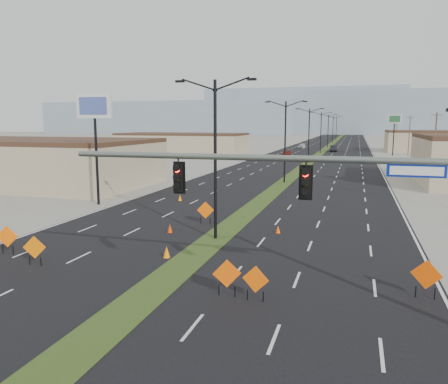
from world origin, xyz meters
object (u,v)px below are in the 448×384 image
(streetlight_1, at_px, (285,139))
(cone_1, at_px, (167,252))
(pole_sign_east_far, at_px, (395,122))
(cone_3, at_px, (180,198))
(streetlight_3, at_px, (321,131))
(pole_sign_west, at_px, (95,114))
(car_mid, at_px, (334,148))
(construction_sign_1, at_px, (34,248))
(construction_sign_3, at_px, (227,275))
(cone_2, at_px, (278,229))
(streetlight_6, at_px, (336,128))
(signal_mast, at_px, (358,197))
(streetlight_0, at_px, (215,155))
(car_far, at_px, (302,146))
(cone_0, at_px, (170,228))
(streetlight_4, at_px, (328,130))
(construction_sign_4, at_px, (255,281))
(streetlight_5, at_px, (333,128))
(construction_sign_0, at_px, (7,238))
(construction_sign_2, at_px, (205,211))
(streetlight_2, at_px, (309,134))
(construction_sign_5, at_px, (426,276))

(streetlight_1, relative_size, cone_1, 15.25)
(pole_sign_east_far, bearing_deg, cone_3, -86.74)
(streetlight_3, distance_m, pole_sign_west, 76.93)
(car_mid, height_order, pole_sign_west, pole_sign_west)
(streetlight_1, relative_size, construction_sign_1, 6.27)
(construction_sign_3, relative_size, cone_2, 3.05)
(streetlight_6, bearing_deg, construction_sign_1, -92.40)
(cone_1, relative_size, pole_sign_west, 0.07)
(signal_mast, height_order, pole_sign_west, pole_sign_west)
(car_mid, height_order, pole_sign_east_far, pole_sign_east_far)
(streetlight_0, xyz_separation_m, car_far, (-6.80, 103.60, -4.73))
(construction_sign_1, distance_m, cone_0, 9.31)
(streetlight_4, height_order, construction_sign_4, streetlight_4)
(signal_mast, height_order, streetlight_5, streetlight_5)
(construction_sign_0, relative_size, pole_sign_west, 0.17)
(car_mid, bearing_deg, cone_1, -95.30)
(signal_mast, distance_m, streetlight_4, 122.30)
(streetlight_3, height_order, car_far, streetlight_3)
(construction_sign_2, bearing_deg, cone_1, -102.62)
(construction_sign_0, xyz_separation_m, cone_1, (8.93, 1.97, -0.64))
(construction_sign_0, bearing_deg, car_far, 71.04)
(construction_sign_2, xyz_separation_m, cone_3, (-5.52, 8.40, -0.68))
(streetlight_2, distance_m, construction_sign_3, 65.08)
(cone_0, distance_m, cone_1, 5.59)
(cone_0, bearing_deg, streetlight_1, 82.82)
(streetlight_5, xyz_separation_m, cone_1, (-1.36, -144.58, -5.09))
(streetlight_6, bearing_deg, streetlight_5, -90.00)
(car_far, bearing_deg, construction_sign_2, -86.76)
(streetlight_4, xyz_separation_m, streetlight_5, (0.00, 28.00, 0.00))
(car_far, height_order, cone_1, car_far)
(streetlight_1, bearing_deg, cone_2, -81.91)
(streetlight_3, relative_size, construction_sign_3, 6.09)
(streetlight_0, bearing_deg, pole_sign_west, 149.02)
(streetlight_0, bearing_deg, construction_sign_2, 117.76)
(construction_sign_0, bearing_deg, streetlight_0, 15.33)
(streetlight_6, relative_size, construction_sign_1, 6.27)
(streetlight_3, relative_size, construction_sign_2, 5.98)
(construction_sign_0, bearing_deg, cone_1, -4.73)
(signal_mast, xyz_separation_m, streetlight_3, (-8.56, 94.00, 0.63))
(cone_1, bearing_deg, construction_sign_3, -41.98)
(streetlight_0, xyz_separation_m, cone_2, (3.61, 2.61, -5.15))
(streetlight_5, relative_size, construction_sign_2, 5.98)
(construction_sign_0, height_order, cone_0, construction_sign_0)
(streetlight_6, relative_size, cone_1, 15.25)
(streetlight_2, height_order, pole_sign_east_far, streetlight_2)
(streetlight_2, distance_m, construction_sign_5, 63.84)
(car_mid, height_order, construction_sign_3, car_mid)
(streetlight_0, distance_m, construction_sign_1, 11.64)
(streetlight_5, bearing_deg, construction_sign_5, -85.52)
(streetlight_0, bearing_deg, construction_sign_1, -133.33)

